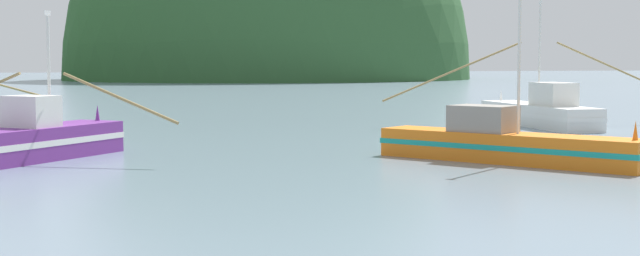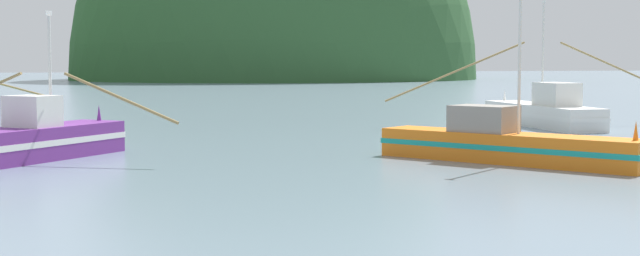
{
  "view_description": "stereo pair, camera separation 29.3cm",
  "coord_description": "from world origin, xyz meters",
  "views": [
    {
      "loc": [
        -9.62,
        -5.98,
        3.98
      ],
      "look_at": [
        -1.22,
        26.27,
        1.4
      ],
      "focal_mm": 48.89,
      "sensor_mm": 36.0,
      "label": 1
    },
    {
      "loc": [
        -9.33,
        -6.05,
        3.98
      ],
      "look_at": [
        -1.22,
        26.27,
        1.4
      ],
      "focal_mm": 48.89,
      "sensor_mm": 36.0,
      "label": 2
    }
  ],
  "objects": [
    {
      "name": "hill_far_center",
      "position": [
        27.56,
        178.34,
        0.0
      ],
      "size": [
        87.07,
        69.65,
        108.89
      ],
      "primitive_type": "ellipsoid",
      "color": "#2D562D",
      "rests_on": "ground"
    },
    {
      "name": "fishing_boat_white",
      "position": [
        16.64,
        41.75,
        0.88
      ],
      "size": [
        19.93,
        11.47,
        7.6
      ],
      "rotation": [
        0.0,
        0.0,
        1.55
      ],
      "color": "white",
      "rests_on": "ground"
    },
    {
      "name": "fishing_boat_purple",
      "position": [
        -11.68,
        30.9,
        0.84
      ],
      "size": [
        10.24,
        8.3,
        6.02
      ],
      "rotation": [
        0.0,
        0.0,
        0.89
      ],
      "color": "#6B2D84",
      "rests_on": "ground"
    },
    {
      "name": "fishing_boat_orange",
      "position": [
        5.97,
        25.07,
        0.74
      ],
      "size": [
        8.07,
        9.83,
        7.66
      ],
      "rotation": [
        0.0,
        0.0,
        5.36
      ],
      "color": "orange",
      "rests_on": "ground"
    }
  ]
}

